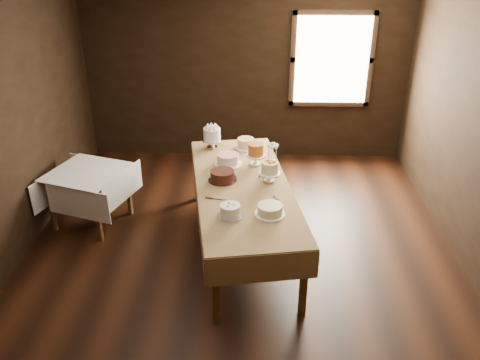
% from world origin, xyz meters
% --- Properties ---
extents(floor, '(5.00, 6.00, 0.01)m').
position_xyz_m(floor, '(0.00, 0.00, 0.00)').
color(floor, black).
rests_on(floor, ground).
extents(ceiling, '(5.00, 6.00, 0.01)m').
position_xyz_m(ceiling, '(0.00, 0.00, 2.80)').
color(ceiling, beige).
rests_on(ceiling, wall_back).
extents(wall_back, '(5.00, 0.02, 2.80)m').
position_xyz_m(wall_back, '(0.00, 3.00, 1.40)').
color(wall_back, black).
rests_on(wall_back, ground).
extents(window, '(1.10, 0.05, 1.30)m').
position_xyz_m(window, '(1.30, 2.94, 1.60)').
color(window, '#FFEABF').
rests_on(window, wall_back).
extents(display_table, '(1.44, 2.78, 0.82)m').
position_xyz_m(display_table, '(0.03, 0.33, 0.76)').
color(display_table, '#452F19').
rests_on(display_table, ground).
extents(side_table, '(1.08, 1.08, 0.72)m').
position_xyz_m(side_table, '(-1.91, 0.81, 0.64)').
color(side_table, '#452F19').
rests_on(side_table, ground).
extents(cake_meringue, '(0.31, 0.31, 0.28)m').
position_xyz_m(cake_meringue, '(-0.40, 1.37, 0.95)').
color(cake_meringue, silver).
rests_on(cake_meringue, display_table).
extents(cake_speckled, '(0.30, 0.30, 0.13)m').
position_xyz_m(cake_speckled, '(0.04, 1.38, 0.88)').
color(cake_speckled, white).
rests_on(cake_speckled, display_table).
extents(cake_lattice, '(0.36, 0.36, 0.12)m').
position_xyz_m(cake_lattice, '(-0.17, 0.87, 0.88)').
color(cake_lattice, white).
rests_on(cake_lattice, display_table).
extents(cake_caramel, '(0.24, 0.24, 0.28)m').
position_xyz_m(cake_caramel, '(0.17, 0.88, 0.94)').
color(cake_caramel, white).
rests_on(cake_caramel, display_table).
extents(cake_chocolate, '(0.33, 0.33, 0.13)m').
position_xyz_m(cake_chocolate, '(-0.21, 0.42, 0.88)').
color(cake_chocolate, silver).
rests_on(cake_chocolate, display_table).
extents(cake_flowers, '(0.25, 0.25, 0.25)m').
position_xyz_m(cake_flowers, '(0.33, 0.43, 0.93)').
color(cake_flowers, white).
rests_on(cake_flowers, display_table).
extents(cake_swirl, '(0.27, 0.27, 0.13)m').
position_xyz_m(cake_swirl, '(-0.08, -0.35, 0.88)').
color(cake_swirl, silver).
rests_on(cake_swirl, display_table).
extents(cake_cream, '(0.35, 0.35, 0.11)m').
position_xyz_m(cake_cream, '(0.32, -0.30, 0.87)').
color(cake_cream, white).
rests_on(cake_cream, display_table).
extents(cake_server_b, '(0.11, 0.23, 0.01)m').
position_xyz_m(cake_server_b, '(0.43, -0.07, 0.82)').
color(cake_server_b, silver).
rests_on(cake_server_b, display_table).
extents(cake_server_c, '(0.10, 0.24, 0.01)m').
position_xyz_m(cake_server_c, '(-0.11, 0.67, 0.82)').
color(cake_server_c, silver).
rests_on(cake_server_c, display_table).
extents(cake_server_d, '(0.08, 0.24, 0.01)m').
position_xyz_m(cake_server_d, '(0.25, 0.68, 0.82)').
color(cake_server_d, silver).
rests_on(cake_server_d, display_table).
extents(cake_server_e, '(0.24, 0.08, 0.01)m').
position_xyz_m(cake_server_e, '(-0.20, -0.02, 0.82)').
color(cake_server_e, silver).
rests_on(cake_server_e, display_table).
extents(flower_vase, '(0.15, 0.15, 0.14)m').
position_xyz_m(flower_vase, '(0.36, 0.72, 0.89)').
color(flower_vase, '#2D2823').
rests_on(flower_vase, display_table).
extents(flower_bouquet, '(0.14, 0.14, 0.20)m').
position_xyz_m(flower_bouquet, '(0.36, 0.72, 1.08)').
color(flower_bouquet, white).
rests_on(flower_bouquet, flower_vase).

